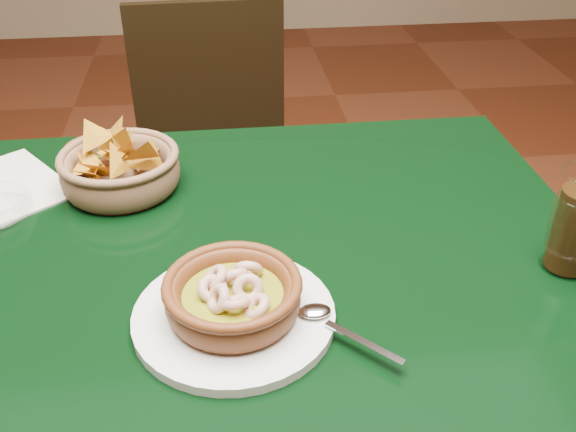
{
  "coord_description": "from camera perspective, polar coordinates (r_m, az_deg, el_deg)",
  "views": [
    {
      "loc": [
        0.05,
        -0.77,
        1.3
      ],
      "look_at": [
        0.14,
        -0.02,
        0.81
      ],
      "focal_mm": 40.0,
      "sensor_mm": 36.0,
      "label": 1
    }
  ],
  "objects": [
    {
      "name": "dining_chair",
      "position": [
        1.68,
        -6.36,
        4.11
      ],
      "size": [
        0.43,
        0.43,
        0.89
      ],
      "color": "black",
      "rests_on": "ground"
    },
    {
      "name": "chip_basket",
      "position": [
        1.1,
        -14.71,
        4.06
      ],
      "size": [
        0.23,
        0.23,
        0.14
      ],
      "color": "brown",
      "rests_on": "dining_table"
    },
    {
      "name": "paper_menu",
      "position": [
        1.18,
        -23.79,
        2.4
      ],
      "size": [
        0.26,
        0.27,
        0.0
      ],
      "color": "beige",
      "rests_on": "dining_table"
    },
    {
      "name": "guacamole_ramekin",
      "position": [
        1.19,
        -16.63,
        5.26
      ],
      "size": [
        0.14,
        0.14,
        0.05
      ],
      "color": "#4E250F",
      "rests_on": "dining_table"
    },
    {
      "name": "dining_table",
      "position": [
        1.0,
        -8.16,
        -7.5
      ],
      "size": [
        1.2,
        0.8,
        0.75
      ],
      "color": "black",
      "rests_on": "ground"
    },
    {
      "name": "shrimp_plate",
      "position": [
        0.8,
        -4.85,
        -7.52
      ],
      "size": [
        0.32,
        0.25,
        0.08
      ],
      "color": "silver",
      "rests_on": "dining_table"
    }
  ]
}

